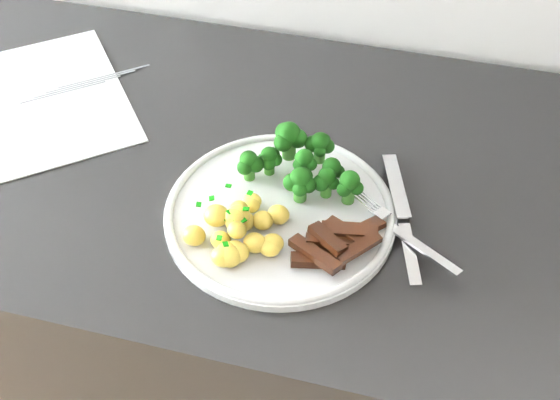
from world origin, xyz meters
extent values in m
cube|color=black|center=(0.11, 1.68, 0.45)|extent=(2.42, 0.60, 0.91)
cube|color=white|center=(-0.18, 1.73, 0.91)|extent=(0.35, 0.37, 0.00)
cube|color=slate|center=(-0.12, 1.80, 0.91)|extent=(0.11, 0.09, 0.00)
cube|color=slate|center=(-0.14, 1.78, 0.91)|extent=(0.11, 0.09, 0.00)
cube|color=slate|center=(-0.15, 1.76, 0.91)|extent=(0.10, 0.08, 0.00)
cube|color=slate|center=(-0.17, 1.74, 0.91)|extent=(0.10, 0.08, 0.00)
cylinder|color=silver|center=(0.20, 1.59, 0.91)|extent=(0.28, 0.28, 0.01)
torus|color=silver|center=(0.20, 1.59, 0.92)|extent=(0.28, 0.28, 0.01)
cylinder|color=#2C641C|center=(0.22, 1.64, 0.94)|extent=(0.01, 0.01, 0.02)
sphere|color=black|center=(0.23, 1.64, 0.95)|extent=(0.02, 0.02, 0.02)
sphere|color=black|center=(0.21, 1.65, 0.95)|extent=(0.02, 0.02, 0.02)
sphere|color=black|center=(0.22, 1.64, 0.95)|extent=(0.02, 0.02, 0.02)
sphere|color=black|center=(0.22, 1.64, 0.96)|extent=(0.02, 0.02, 0.02)
cylinder|color=#2C641C|center=(0.25, 1.65, 0.93)|extent=(0.01, 0.01, 0.02)
sphere|color=black|center=(0.26, 1.65, 0.94)|extent=(0.02, 0.02, 0.02)
sphere|color=black|center=(0.25, 1.65, 0.94)|extent=(0.02, 0.02, 0.02)
sphere|color=black|center=(0.25, 1.64, 0.94)|extent=(0.02, 0.02, 0.02)
sphere|color=black|center=(0.25, 1.65, 0.95)|extent=(0.02, 0.02, 0.02)
cylinder|color=#2C641C|center=(0.17, 1.65, 0.93)|extent=(0.01, 0.01, 0.02)
sphere|color=black|center=(0.18, 1.65, 0.94)|extent=(0.02, 0.02, 0.02)
sphere|color=black|center=(0.18, 1.66, 0.94)|extent=(0.02, 0.02, 0.02)
sphere|color=black|center=(0.17, 1.65, 0.94)|extent=(0.01, 0.01, 0.01)
sphere|color=black|center=(0.18, 1.64, 0.94)|extent=(0.02, 0.02, 0.02)
sphere|color=black|center=(0.17, 1.65, 0.95)|extent=(0.02, 0.02, 0.02)
cylinder|color=#2C641C|center=(0.23, 1.68, 0.94)|extent=(0.01, 0.01, 0.02)
sphere|color=black|center=(0.24, 1.68, 0.95)|extent=(0.02, 0.02, 0.02)
sphere|color=black|center=(0.24, 1.68, 0.95)|extent=(0.02, 0.02, 0.02)
sphere|color=black|center=(0.22, 1.68, 0.95)|extent=(0.02, 0.02, 0.02)
sphere|color=black|center=(0.24, 1.67, 0.95)|extent=(0.02, 0.02, 0.02)
sphere|color=black|center=(0.23, 1.68, 0.96)|extent=(0.02, 0.02, 0.02)
cylinder|color=#2C641C|center=(0.19, 1.67, 0.94)|extent=(0.02, 0.02, 0.02)
sphere|color=black|center=(0.20, 1.68, 0.96)|extent=(0.02, 0.02, 0.02)
sphere|color=black|center=(0.19, 1.68, 0.96)|extent=(0.03, 0.03, 0.03)
sphere|color=black|center=(0.19, 1.66, 0.96)|extent=(0.02, 0.02, 0.02)
sphere|color=black|center=(0.19, 1.67, 0.97)|extent=(0.03, 0.03, 0.03)
cylinder|color=#2C641C|center=(0.28, 1.62, 0.93)|extent=(0.02, 0.02, 0.02)
sphere|color=black|center=(0.29, 1.62, 0.94)|extent=(0.02, 0.02, 0.02)
sphere|color=black|center=(0.28, 1.63, 0.94)|extent=(0.02, 0.02, 0.02)
sphere|color=black|center=(0.28, 1.62, 0.95)|extent=(0.02, 0.02, 0.02)
sphere|color=black|center=(0.28, 1.62, 0.95)|extent=(0.03, 0.03, 0.03)
cylinder|color=#2C641C|center=(0.15, 1.63, 0.93)|extent=(0.01, 0.01, 0.02)
sphere|color=black|center=(0.16, 1.63, 0.94)|extent=(0.02, 0.02, 0.02)
sphere|color=black|center=(0.15, 1.64, 0.94)|extent=(0.01, 0.01, 0.01)
sphere|color=black|center=(0.15, 1.62, 0.94)|extent=(0.02, 0.02, 0.02)
sphere|color=black|center=(0.15, 1.63, 0.95)|extent=(0.02, 0.02, 0.02)
cylinder|color=#2C641C|center=(0.22, 1.61, 0.93)|extent=(0.02, 0.02, 0.02)
sphere|color=black|center=(0.23, 1.61, 0.95)|extent=(0.02, 0.02, 0.02)
sphere|color=black|center=(0.22, 1.62, 0.95)|extent=(0.02, 0.02, 0.02)
sphere|color=black|center=(0.21, 1.61, 0.95)|extent=(0.02, 0.02, 0.02)
sphere|color=black|center=(0.22, 1.60, 0.95)|extent=(0.02, 0.02, 0.02)
sphere|color=black|center=(0.22, 1.61, 0.95)|extent=(0.03, 0.03, 0.03)
cylinder|color=#2C641C|center=(0.25, 1.63, 0.93)|extent=(0.01, 0.01, 0.02)
sphere|color=black|center=(0.26, 1.63, 0.94)|extent=(0.02, 0.02, 0.02)
sphere|color=black|center=(0.25, 1.64, 0.94)|extent=(0.02, 0.02, 0.02)
sphere|color=black|center=(0.25, 1.62, 0.94)|extent=(0.02, 0.02, 0.02)
sphere|color=black|center=(0.25, 1.63, 0.95)|extent=(0.02, 0.02, 0.02)
ellipsoid|color=gold|center=(0.16, 1.55, 0.93)|extent=(0.03, 0.02, 0.02)
ellipsoid|color=gold|center=(0.17, 1.58, 0.93)|extent=(0.02, 0.02, 0.02)
ellipsoid|color=gold|center=(0.12, 1.51, 0.93)|extent=(0.03, 0.02, 0.03)
ellipsoid|color=gold|center=(0.19, 1.56, 0.93)|extent=(0.03, 0.03, 0.02)
ellipsoid|color=gold|center=(0.17, 1.55, 0.93)|extent=(0.03, 0.02, 0.02)
ellipsoid|color=gold|center=(0.17, 1.50, 0.93)|extent=(0.03, 0.03, 0.03)
ellipsoid|color=gold|center=(0.19, 1.52, 0.93)|extent=(0.03, 0.02, 0.02)
ellipsoid|color=gold|center=(0.18, 1.50, 0.93)|extent=(0.03, 0.03, 0.02)
ellipsoid|color=gold|center=(0.21, 1.57, 0.93)|extent=(0.03, 0.02, 0.03)
ellipsoid|color=gold|center=(0.16, 1.54, 0.94)|extent=(0.03, 0.02, 0.02)
ellipsoid|color=gold|center=(0.16, 1.49, 0.93)|extent=(0.03, 0.02, 0.02)
ellipsoid|color=gold|center=(0.17, 1.51, 0.93)|extent=(0.02, 0.02, 0.02)
ellipsoid|color=gold|center=(0.16, 1.53, 0.94)|extent=(0.02, 0.02, 0.02)
ellipsoid|color=gold|center=(0.16, 1.56, 0.94)|extent=(0.02, 0.02, 0.02)
ellipsoid|color=gold|center=(0.17, 1.52, 0.94)|extent=(0.02, 0.02, 0.02)
ellipsoid|color=gold|center=(0.14, 1.54, 0.94)|extent=(0.03, 0.03, 0.02)
ellipsoid|color=gold|center=(0.17, 1.50, 0.93)|extent=(0.03, 0.03, 0.03)
ellipsoid|color=gold|center=(0.17, 1.55, 0.94)|extent=(0.03, 0.03, 0.02)
ellipsoid|color=gold|center=(0.21, 1.53, 0.93)|extent=(0.03, 0.02, 0.02)
ellipsoid|color=gold|center=(0.15, 1.52, 0.93)|extent=(0.02, 0.02, 0.02)
ellipsoid|color=gold|center=(0.21, 1.52, 0.93)|extent=(0.03, 0.02, 0.02)
ellipsoid|color=gold|center=(0.13, 1.55, 0.93)|extent=(0.03, 0.02, 0.02)
ellipsoid|color=gold|center=(0.17, 1.59, 0.93)|extent=(0.02, 0.02, 0.02)
cube|color=#086706|center=(0.17, 1.49, 0.95)|extent=(0.01, 0.01, 0.00)
cube|color=#086706|center=(0.16, 1.50, 0.95)|extent=(0.01, 0.01, 0.00)
cube|color=#086706|center=(0.16, 1.54, 0.95)|extent=(0.01, 0.01, 0.00)
cube|color=#086706|center=(0.17, 1.54, 0.95)|extent=(0.01, 0.01, 0.00)
cube|color=#086706|center=(0.16, 1.53, 0.95)|extent=(0.01, 0.01, 0.00)
cube|color=#086706|center=(0.17, 1.58, 0.95)|extent=(0.01, 0.01, 0.00)
cube|color=#086706|center=(0.17, 1.54, 0.95)|extent=(0.01, 0.01, 0.00)
cube|color=#086706|center=(0.14, 1.59, 0.95)|extent=(0.01, 0.01, 0.00)
cube|color=#086706|center=(0.17, 1.55, 0.95)|extent=(0.01, 0.01, 0.00)
cube|color=#086706|center=(0.16, 1.54, 0.96)|extent=(0.01, 0.01, 0.00)
cube|color=#086706|center=(0.12, 1.55, 0.95)|extent=(0.01, 0.01, 0.00)
cube|color=#086706|center=(0.17, 1.53, 0.95)|extent=(0.01, 0.01, 0.00)
cube|color=#086706|center=(0.13, 1.56, 0.95)|extent=(0.01, 0.01, 0.00)
cube|color=#086706|center=(0.16, 1.53, 0.95)|extent=(0.01, 0.01, 0.00)
cube|color=black|center=(0.27, 1.54, 0.92)|extent=(0.05, 0.05, 0.01)
cube|color=black|center=(0.30, 1.54, 0.92)|extent=(0.06, 0.04, 0.01)
cube|color=black|center=(0.27, 1.52, 0.92)|extent=(0.06, 0.03, 0.02)
cube|color=black|center=(0.29, 1.56, 0.92)|extent=(0.06, 0.05, 0.01)
cube|color=black|center=(0.31, 1.58, 0.92)|extent=(0.06, 0.06, 0.01)
cube|color=black|center=(0.28, 1.55, 0.92)|extent=(0.05, 0.04, 0.01)
cube|color=black|center=(0.29, 1.56, 0.93)|extent=(0.06, 0.04, 0.01)
cube|color=black|center=(0.29, 1.56, 0.94)|extent=(0.07, 0.03, 0.01)
cube|color=black|center=(0.27, 1.54, 0.94)|extent=(0.05, 0.04, 0.01)
cube|color=black|center=(0.28, 1.55, 0.93)|extent=(0.06, 0.03, 0.01)
cube|color=black|center=(0.31, 1.54, 0.93)|extent=(0.05, 0.05, 0.01)
cube|color=black|center=(0.26, 1.52, 0.93)|extent=(0.07, 0.05, 0.02)
cube|color=silver|center=(0.38, 1.57, 0.92)|extent=(0.10, 0.07, 0.02)
cube|color=silver|center=(0.32, 1.61, 0.93)|extent=(0.03, 0.03, 0.01)
cylinder|color=silver|center=(0.31, 1.62, 0.93)|extent=(0.03, 0.02, 0.00)
cylinder|color=silver|center=(0.31, 1.62, 0.93)|extent=(0.03, 0.02, 0.00)
cylinder|color=silver|center=(0.30, 1.62, 0.93)|extent=(0.03, 0.02, 0.00)
cylinder|color=silver|center=(0.30, 1.61, 0.93)|extent=(0.03, 0.02, 0.00)
cube|color=silver|center=(0.34, 1.66, 0.92)|extent=(0.05, 0.12, 0.01)
cube|color=silver|center=(0.36, 1.57, 0.91)|extent=(0.04, 0.10, 0.02)
camera|label=1|loc=(0.35, 1.02, 1.55)|focal=45.08mm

